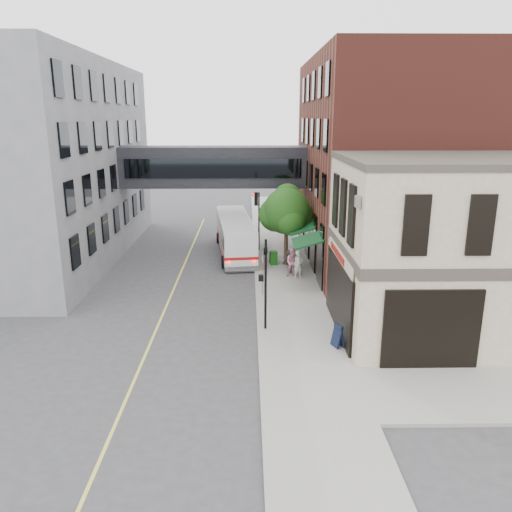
{
  "coord_description": "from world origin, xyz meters",
  "views": [
    {
      "loc": [
        -0.41,
        -20.6,
        10.14
      ],
      "look_at": [
        -0.04,
        3.42,
        3.44
      ],
      "focal_mm": 35.0,
      "sensor_mm": 36.0,
      "label": 1
    }
  ],
  "objects_px": {
    "newspaper_box": "(273,258)",
    "sandwich_board": "(338,336)",
    "bus": "(235,234)",
    "pedestrian_a": "(298,264)",
    "pedestrian_b": "(293,263)",
    "pedestrian_c": "(290,261)"
  },
  "relations": [
    {
      "from": "bus",
      "to": "sandwich_board",
      "type": "distance_m",
      "value": 17.34
    },
    {
      "from": "pedestrian_c",
      "to": "newspaper_box",
      "type": "bearing_deg",
      "value": 144.38
    },
    {
      "from": "bus",
      "to": "newspaper_box",
      "type": "xyz_separation_m",
      "value": [
        2.76,
        -3.51,
        -0.94
      ]
    },
    {
      "from": "pedestrian_b",
      "to": "sandwich_board",
      "type": "xyz_separation_m",
      "value": [
        1.16,
        -10.24,
        -0.43
      ]
    },
    {
      "from": "bus",
      "to": "sandwich_board",
      "type": "xyz_separation_m",
      "value": [
        5.03,
        -16.57,
        -0.89
      ]
    },
    {
      "from": "pedestrian_a",
      "to": "sandwich_board",
      "type": "distance_m",
      "value": 10.1
    },
    {
      "from": "sandwich_board",
      "to": "bus",
      "type": "bearing_deg",
      "value": 83.89
    },
    {
      "from": "pedestrian_a",
      "to": "pedestrian_c",
      "type": "xyz_separation_m",
      "value": [
        -0.48,
        1.05,
        -0.09
      ]
    },
    {
      "from": "bus",
      "to": "pedestrian_a",
      "type": "height_order",
      "value": "bus"
    },
    {
      "from": "newspaper_box",
      "to": "sandwich_board",
      "type": "xyz_separation_m",
      "value": [
        2.26,
        -13.06,
        0.05
      ]
    },
    {
      "from": "bus",
      "to": "sandwich_board",
      "type": "relative_size",
      "value": 9.99
    },
    {
      "from": "newspaper_box",
      "to": "sandwich_board",
      "type": "distance_m",
      "value": 13.25
    },
    {
      "from": "bus",
      "to": "pedestrian_a",
      "type": "relative_size",
      "value": 6.03
    },
    {
      "from": "pedestrian_c",
      "to": "sandwich_board",
      "type": "xyz_separation_m",
      "value": [
        1.29,
        -11.11,
        -0.26
      ]
    },
    {
      "from": "bus",
      "to": "pedestrian_c",
      "type": "height_order",
      "value": "bus"
    },
    {
      "from": "bus",
      "to": "pedestrian_b",
      "type": "bearing_deg",
      "value": -58.57
    },
    {
      "from": "bus",
      "to": "sandwich_board",
      "type": "bearing_deg",
      "value": -73.12
    },
    {
      "from": "pedestrian_b",
      "to": "sandwich_board",
      "type": "bearing_deg",
      "value": -79.16
    },
    {
      "from": "pedestrian_c",
      "to": "sandwich_board",
      "type": "relative_size",
      "value": 1.48
    },
    {
      "from": "pedestrian_b",
      "to": "pedestrian_c",
      "type": "bearing_deg",
      "value": 102.76
    },
    {
      "from": "bus",
      "to": "pedestrian_c",
      "type": "relative_size",
      "value": 6.73
    },
    {
      "from": "pedestrian_a",
      "to": "bus",
      "type": "bearing_deg",
      "value": 102.67
    }
  ]
}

